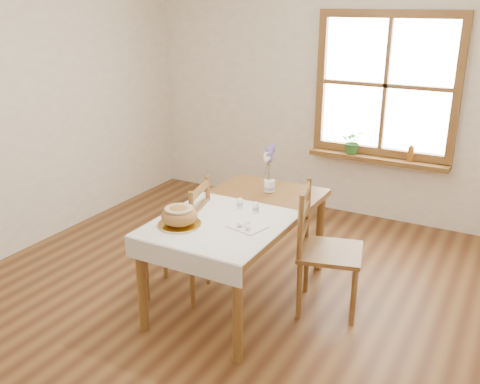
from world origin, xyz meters
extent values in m
plane|color=brown|center=(0.00, 0.00, 0.00)|extent=(5.00, 5.00, 0.00)
cube|color=white|center=(0.00, 2.50, 1.30)|extent=(4.50, 0.10, 2.60)
cube|color=brown|center=(0.50, 2.46, 2.14)|extent=(1.46, 0.08, 0.08)
cube|color=brown|center=(0.50, 2.46, 0.76)|extent=(1.46, 0.08, 0.08)
cube|color=brown|center=(-0.19, 2.46, 1.45)|extent=(0.08, 0.08, 1.30)
cube|color=brown|center=(1.19, 2.46, 1.45)|extent=(0.08, 0.08, 1.30)
cube|color=brown|center=(0.50, 2.46, 1.45)|extent=(0.04, 0.06, 1.30)
cube|color=brown|center=(0.50, 2.46, 1.45)|extent=(1.30, 0.06, 0.04)
cube|color=white|center=(0.50, 2.49, 1.45)|extent=(1.30, 0.01, 1.30)
cube|color=brown|center=(0.50, 2.40, 0.69)|extent=(1.46, 0.20, 0.05)
cube|color=brown|center=(0.00, 0.30, 0.72)|extent=(0.90, 1.60, 0.05)
cylinder|color=brown|center=(-0.39, -0.44, 0.35)|extent=(0.07, 0.07, 0.70)
cylinder|color=brown|center=(0.39, -0.44, 0.35)|extent=(0.07, 0.07, 0.70)
cylinder|color=brown|center=(-0.39, 1.04, 0.35)|extent=(0.07, 0.07, 0.70)
cylinder|color=brown|center=(0.39, 1.04, 0.35)|extent=(0.07, 0.07, 0.70)
cube|color=white|center=(0.00, 0.00, 0.76)|extent=(0.91, 0.99, 0.01)
cylinder|color=white|center=(-0.23, -0.18, 0.77)|extent=(0.34, 0.34, 0.02)
ellipsoid|color=#B0813E|center=(-0.23, -0.18, 0.85)|extent=(0.26, 0.26, 0.14)
cube|color=white|center=(0.21, 0.02, 0.77)|extent=(0.28, 0.26, 0.01)
cylinder|color=white|center=(-0.01, 0.31, 0.80)|extent=(0.05, 0.05, 0.09)
cylinder|color=white|center=(0.14, 0.28, 0.81)|extent=(0.06, 0.06, 0.09)
cylinder|color=white|center=(0.02, 0.78, 0.80)|extent=(0.10, 0.10, 0.10)
imported|color=#2E692A|center=(0.22, 2.40, 0.81)|extent=(0.29, 0.31, 0.20)
cylinder|color=#98571C|center=(0.83, 2.40, 0.80)|extent=(0.06, 0.06, 0.17)
camera|label=1|loc=(1.83, -3.03, 2.28)|focal=40.00mm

